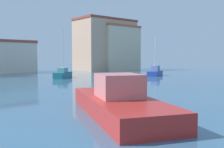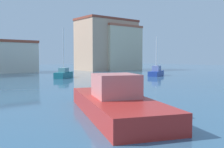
% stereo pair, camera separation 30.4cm
% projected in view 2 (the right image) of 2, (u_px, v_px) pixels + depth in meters
% --- Properties ---
extents(water, '(160.00, 160.00, 0.00)m').
position_uv_depth(water, '(84.00, 84.00, 27.70)').
color(water, '#38607F').
rests_on(water, ground).
extents(sailboat_blue_distant_north, '(4.82, 3.50, 6.24)m').
position_uv_depth(sailboat_blue_distant_north, '(156.00, 72.00, 40.79)').
color(sailboat_blue_distant_north, '#233D93').
rests_on(sailboat_blue_distant_north, water).
extents(motorboat_red_mid_harbor, '(5.99, 9.27, 2.05)m').
position_uv_depth(motorboat_red_mid_harbor, '(116.00, 102.00, 12.86)').
color(motorboat_red_mid_harbor, '#B22823').
rests_on(motorboat_red_mid_harbor, water).
extents(sailboat_teal_distant_east, '(4.01, 3.74, 7.07)m').
position_uv_depth(sailboat_teal_distant_east, '(64.00, 74.00, 36.47)').
color(sailboat_teal_distant_east, '#1E707A').
rests_on(sailboat_teal_distant_east, water).
extents(harbor_office, '(9.82, 5.61, 10.29)m').
position_uv_depth(harbor_office, '(119.00, 48.00, 59.54)').
color(harbor_office, beige).
rests_on(harbor_office, ground).
extents(waterfront_apartments, '(13.48, 7.88, 11.71)m').
position_uv_depth(waterfront_apartments, '(107.00, 45.00, 59.56)').
color(waterfront_apartments, tan).
rests_on(waterfront_apartments, ground).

